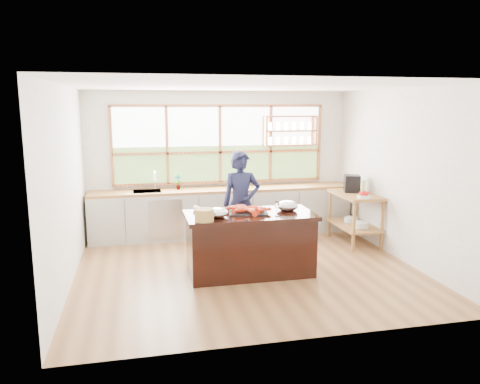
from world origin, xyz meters
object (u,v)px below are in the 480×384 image
object	(u,v)px
island	(250,243)
espresso_machine	(352,184)
cook	(241,204)
wicker_basket	(204,215)

from	to	relation	value
island	espresso_machine	world-z (taller)	espresso_machine
island	cook	bearing A→B (deg)	85.48
espresso_machine	wicker_basket	xyz separation A→B (m)	(-2.89, -1.57, -0.07)
island	espresso_machine	distance (m)	2.60
cook	espresso_machine	size ratio (longest dim) A/B	5.65
wicker_basket	cook	bearing A→B (deg)	56.94
cook	wicker_basket	distance (m)	1.42
cook	espresso_machine	bearing A→B (deg)	11.97
espresso_machine	wicker_basket	size ratio (longest dim) A/B	1.18
island	wicker_basket	world-z (taller)	wicker_basket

